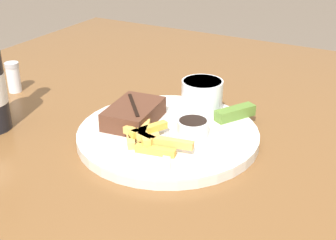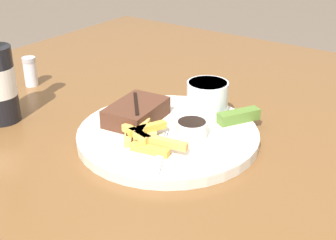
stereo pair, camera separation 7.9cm
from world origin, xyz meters
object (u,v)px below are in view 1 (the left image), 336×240
object	(u,v)px
steak_portion	(133,114)
fork_utensil	(167,154)
dinner_plate	(168,135)
dipping_sauce_cup	(193,127)
salt_shaker	(13,77)
pickle_spear	(235,113)
coleslaw_cup	(202,94)

from	to	relation	value
steak_portion	fork_utensil	bearing A→B (deg)	-123.57
dinner_plate	fork_utensil	bearing A→B (deg)	-152.44
dipping_sauce_cup	salt_shaker	world-z (taller)	salt_shaker
steak_portion	pickle_spear	size ratio (longest dim) A/B	1.55
steak_portion	salt_shaker	world-z (taller)	salt_shaker
pickle_spear	steak_portion	bearing A→B (deg)	124.67
steak_portion	dipping_sauce_cup	xyz separation A→B (m)	(0.01, -0.11, -0.00)
pickle_spear	coleslaw_cup	bearing A→B (deg)	86.15
dinner_plate	pickle_spear	world-z (taller)	pickle_spear
coleslaw_cup	steak_portion	bearing A→B (deg)	142.89
coleslaw_cup	salt_shaker	bearing A→B (deg)	99.98
salt_shaker	steak_portion	bearing A→B (deg)	-96.48
coleslaw_cup	fork_utensil	size ratio (longest dim) A/B	0.62
steak_portion	dipping_sauce_cup	distance (m)	0.11
fork_utensil	salt_shaker	xyz separation A→B (m)	(0.11, 0.43, 0.01)
coleslaw_cup	salt_shaker	world-z (taller)	coleslaw_cup
dinner_plate	fork_utensil	size ratio (longest dim) A/B	2.51
steak_portion	fork_utensil	xyz separation A→B (m)	(-0.07, -0.11, -0.01)
dinner_plate	fork_utensil	xyz separation A→B (m)	(-0.07, -0.04, 0.01)
steak_portion	dinner_plate	bearing A→B (deg)	-88.22
dipping_sauce_cup	salt_shaker	xyz separation A→B (m)	(0.03, 0.44, -0.00)
coleslaw_cup	salt_shaker	distance (m)	0.42
fork_utensil	steak_portion	bearing A→B (deg)	28.86
coleslaw_cup	salt_shaker	size ratio (longest dim) A/B	1.18
coleslaw_cup	pickle_spear	xyz separation A→B (m)	(-0.00, -0.07, -0.02)
coleslaw_cup	fork_utensil	world-z (taller)	coleslaw_cup
dinner_plate	coleslaw_cup	bearing A→B (deg)	-7.22
dipping_sauce_cup	salt_shaker	bearing A→B (deg)	86.18
dinner_plate	salt_shaker	world-z (taller)	salt_shaker
salt_shaker	dinner_plate	bearing A→B (deg)	-95.04
fork_utensil	salt_shaker	world-z (taller)	salt_shaker
dinner_plate	salt_shaker	distance (m)	0.40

